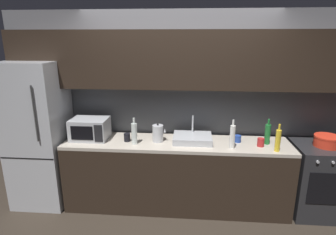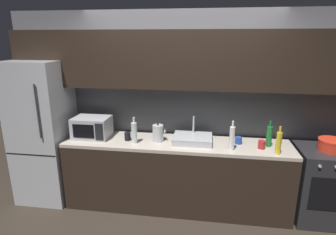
{
  "view_description": "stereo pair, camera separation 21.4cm",
  "coord_description": "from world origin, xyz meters",
  "px_view_note": "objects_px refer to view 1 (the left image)",
  "views": [
    {
      "loc": [
        0.16,
        -2.36,
        2.16
      ],
      "look_at": [
        -0.11,
        0.9,
        1.21
      ],
      "focal_mm": 29.68,
      "sensor_mm": 36.0,
      "label": 1
    },
    {
      "loc": [
        0.37,
        -2.34,
        2.16
      ],
      "look_at": [
        -0.11,
        0.9,
        1.21
      ],
      "focal_mm": 29.68,
      "sensor_mm": 36.0,
      "label": 2
    }
  ],
  "objects_px": {
    "kettle": "(158,133)",
    "mug_red": "(261,142)",
    "microwave": "(90,129)",
    "wine_bottle_white": "(232,137)",
    "refrigerator": "(39,135)",
    "wine_bottle_yellow": "(278,140)",
    "oven_range": "(316,180)",
    "wine_bottle_clear": "(134,133)",
    "cooking_pot": "(327,141)",
    "mug_dark": "(127,137)",
    "wine_bottle_green": "(268,134)",
    "mug_blue": "(238,139)"
  },
  "relations": [
    {
      "from": "oven_range",
      "to": "mug_red",
      "type": "relative_size",
      "value": 8.94
    },
    {
      "from": "kettle",
      "to": "cooking_pot",
      "type": "distance_m",
      "value": 2.04
    },
    {
      "from": "mug_blue",
      "to": "wine_bottle_yellow",
      "type": "bearing_deg",
      "value": -32.63
    },
    {
      "from": "kettle",
      "to": "mug_blue",
      "type": "bearing_deg",
      "value": 3.25
    },
    {
      "from": "oven_range",
      "to": "wine_bottle_green",
      "type": "distance_m",
      "value": 0.87
    },
    {
      "from": "oven_range",
      "to": "wine_bottle_white",
      "type": "distance_m",
      "value": 1.25
    },
    {
      "from": "oven_range",
      "to": "microwave",
      "type": "xyz_separation_m",
      "value": [
        -2.87,
        0.02,
        0.58
      ]
    },
    {
      "from": "oven_range",
      "to": "mug_red",
      "type": "xyz_separation_m",
      "value": [
        -0.74,
        -0.07,
        0.5
      ]
    },
    {
      "from": "wine_bottle_clear",
      "to": "mug_red",
      "type": "xyz_separation_m",
      "value": [
        1.53,
        0.05,
        -0.09
      ]
    },
    {
      "from": "oven_range",
      "to": "cooking_pot",
      "type": "bearing_deg",
      "value": 1.52
    },
    {
      "from": "oven_range",
      "to": "wine_bottle_white",
      "type": "bearing_deg",
      "value": -171.95
    },
    {
      "from": "wine_bottle_clear",
      "to": "cooking_pot",
      "type": "bearing_deg",
      "value": 2.77
    },
    {
      "from": "mug_blue",
      "to": "cooking_pot",
      "type": "height_order",
      "value": "cooking_pot"
    },
    {
      "from": "oven_range",
      "to": "wine_bottle_yellow",
      "type": "height_order",
      "value": "wine_bottle_yellow"
    },
    {
      "from": "oven_range",
      "to": "microwave",
      "type": "bearing_deg",
      "value": 179.61
    },
    {
      "from": "refrigerator",
      "to": "wine_bottle_white",
      "type": "bearing_deg",
      "value": -3.63
    },
    {
      "from": "microwave",
      "to": "mug_dark",
      "type": "relative_size",
      "value": 4.43
    },
    {
      "from": "microwave",
      "to": "wine_bottle_white",
      "type": "relative_size",
      "value": 1.31
    },
    {
      "from": "kettle",
      "to": "mug_red",
      "type": "distance_m",
      "value": 1.25
    },
    {
      "from": "kettle",
      "to": "mug_red",
      "type": "relative_size",
      "value": 2.33
    },
    {
      "from": "microwave",
      "to": "cooking_pot",
      "type": "height_order",
      "value": "microwave"
    },
    {
      "from": "wine_bottle_green",
      "to": "mug_blue",
      "type": "xyz_separation_m",
      "value": [
        -0.35,
        0.03,
        -0.09
      ]
    },
    {
      "from": "refrigerator",
      "to": "oven_range",
      "type": "relative_size",
      "value": 2.1
    },
    {
      "from": "oven_range",
      "to": "wine_bottle_clear",
      "type": "height_order",
      "value": "wine_bottle_clear"
    },
    {
      "from": "wine_bottle_green",
      "to": "mug_red",
      "type": "xyz_separation_m",
      "value": [
        -0.09,
        -0.09,
        -0.08
      ]
    },
    {
      "from": "wine_bottle_yellow",
      "to": "mug_dark",
      "type": "distance_m",
      "value": 1.8
    },
    {
      "from": "kettle",
      "to": "mug_dark",
      "type": "relative_size",
      "value": 2.26
    },
    {
      "from": "mug_red",
      "to": "wine_bottle_white",
      "type": "bearing_deg",
      "value": -165.82
    },
    {
      "from": "oven_range",
      "to": "mug_dark",
      "type": "bearing_deg",
      "value": -179.3
    },
    {
      "from": "refrigerator",
      "to": "kettle",
      "type": "distance_m",
      "value": 1.56
    },
    {
      "from": "wine_bottle_yellow",
      "to": "mug_dark",
      "type": "relative_size",
      "value": 3.13
    },
    {
      "from": "microwave",
      "to": "mug_dark",
      "type": "bearing_deg",
      "value": -5.7
    },
    {
      "from": "microwave",
      "to": "wine_bottle_yellow",
      "type": "xyz_separation_m",
      "value": [
        2.28,
        -0.22,
        -0.0
      ]
    },
    {
      "from": "refrigerator",
      "to": "wine_bottle_green",
      "type": "relative_size",
      "value": 5.95
    },
    {
      "from": "wine_bottle_green",
      "to": "wine_bottle_clear",
      "type": "relative_size",
      "value": 0.95
    },
    {
      "from": "microwave",
      "to": "wine_bottle_green",
      "type": "xyz_separation_m",
      "value": [
        2.22,
        0.0,
        -0.01
      ]
    },
    {
      "from": "microwave",
      "to": "wine_bottle_clear",
      "type": "distance_m",
      "value": 0.62
    },
    {
      "from": "wine_bottle_yellow",
      "to": "cooking_pot",
      "type": "relative_size",
      "value": 1.09
    },
    {
      "from": "cooking_pot",
      "to": "wine_bottle_yellow",
      "type": "bearing_deg",
      "value": -162.26
    },
    {
      "from": "microwave",
      "to": "mug_red",
      "type": "xyz_separation_m",
      "value": [
        2.13,
        -0.09,
        -0.08
      ]
    },
    {
      "from": "wine_bottle_clear",
      "to": "wine_bottle_green",
      "type": "bearing_deg",
      "value": 4.71
    },
    {
      "from": "microwave",
      "to": "wine_bottle_white",
      "type": "distance_m",
      "value": 1.78
    },
    {
      "from": "wine_bottle_yellow",
      "to": "mug_dark",
      "type": "bearing_deg",
      "value": 174.45
    },
    {
      "from": "wine_bottle_clear",
      "to": "mug_red",
      "type": "relative_size",
      "value": 3.3
    },
    {
      "from": "mug_dark",
      "to": "mug_blue",
      "type": "bearing_deg",
      "value": 3.56
    },
    {
      "from": "refrigerator",
      "to": "oven_range",
      "type": "bearing_deg",
      "value": -0.02
    },
    {
      "from": "refrigerator",
      "to": "wine_bottle_yellow",
      "type": "bearing_deg",
      "value": -3.95
    },
    {
      "from": "microwave",
      "to": "wine_bottle_yellow",
      "type": "distance_m",
      "value": 2.29
    },
    {
      "from": "oven_range",
      "to": "microwave",
      "type": "height_order",
      "value": "microwave"
    },
    {
      "from": "mug_red",
      "to": "cooking_pot",
      "type": "bearing_deg",
      "value": 4.82
    }
  ]
}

